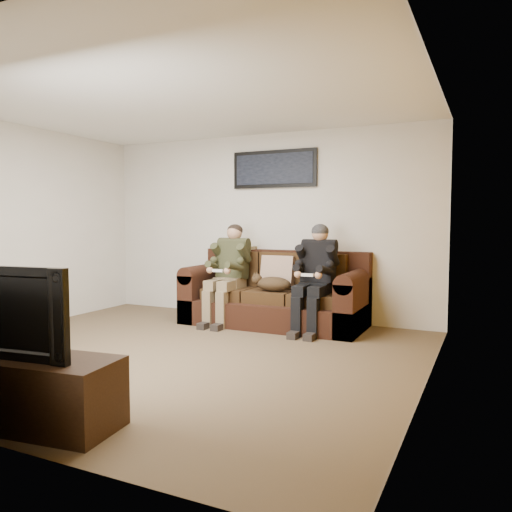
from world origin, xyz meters
The scene contains 15 objects.
floor centered at (0.00, 0.00, 0.00)m, with size 5.00×5.00×0.00m, color brown.
ceiling centered at (0.00, 0.00, 2.60)m, with size 5.00×5.00×0.00m, color silver.
wall_back centered at (0.00, 2.25, 1.30)m, with size 5.00×5.00×0.00m, color beige.
wall_left centered at (-2.50, 0.00, 1.30)m, with size 4.50×4.50×0.00m, color beige.
wall_right centered at (2.50, 0.00, 1.30)m, with size 4.50×4.50×0.00m, color beige.
accent_wall_right centered at (2.49, 0.00, 1.30)m, with size 4.50×4.50×0.00m, color #BC7912.
sofa centered at (0.38, 1.83, 0.37)m, with size 2.37×1.02×0.97m.
throw_pillow centered at (0.38, 1.88, 0.69)m, with size 0.45×0.13×0.43m, color tan.
throw_blanket centered at (-0.34, 2.13, 0.97)m, with size 0.49×0.24×0.09m, color #B9B188.
person_left centered at (-0.23, 1.64, 0.76)m, with size 0.51×0.87×1.33m.
person_right centered at (1.00, 1.64, 0.76)m, with size 0.51×0.86×1.34m.
cat centered at (0.44, 1.57, 0.57)m, with size 0.66×0.26×0.24m.
framed_poster centered at (0.18, 2.22, 2.10)m, with size 1.25×0.05×0.52m.
tv_stand centered at (0.06, -1.95, 0.23)m, with size 1.49×0.48×0.47m, color black.
television centered at (0.06, -1.95, 0.78)m, with size 1.07×0.14×0.61m, color black.
Camera 1 is at (2.97, -4.25, 1.37)m, focal length 35.00 mm.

